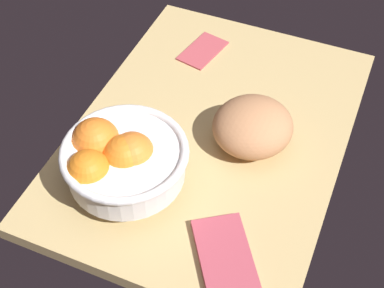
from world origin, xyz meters
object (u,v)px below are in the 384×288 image
object	(u,v)px
fruit_bowl	(120,159)
napkin_spare	(225,255)
napkin_folded	(203,50)
bread_loaf	(253,125)

from	to	relation	value
fruit_bowl	napkin_spare	size ratio (longest dim) A/B	1.54
fruit_bowl	napkin_spare	distance (cm)	24.97
napkin_folded	bread_loaf	bearing A→B (deg)	-138.72
napkin_spare	fruit_bowl	bearing A→B (deg)	71.59
fruit_bowl	napkin_folded	xyz separation A→B (cm)	(40.95, 0.59, -6.35)
napkin_spare	napkin_folded	bearing A→B (deg)	25.88
bread_loaf	napkin_spare	xyz separation A→B (cm)	(-26.56, -4.23, -3.96)
bread_loaf	napkin_spare	distance (cm)	27.18
bread_loaf	napkin_spare	world-z (taller)	bread_loaf
fruit_bowl	bread_loaf	size ratio (longest dim) A/B	1.45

